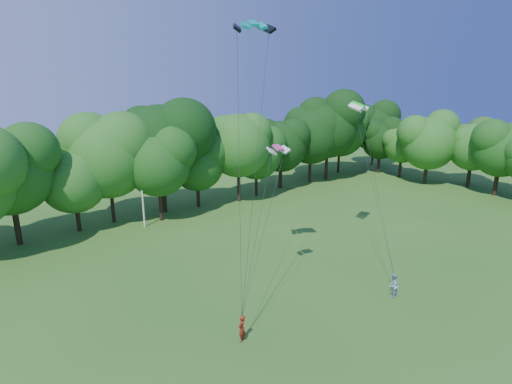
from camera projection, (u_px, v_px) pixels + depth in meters
utility_pole at (142, 194)px, 42.49m from camera, size 1.37×0.62×7.22m
kite_flyer_left at (242, 328)px, 24.16m from camera, size 0.76×0.67×1.73m
kite_flyer_right at (393, 285)px, 29.19m from camera, size 0.95×0.78×1.83m
kite_teal at (253, 23)px, 24.86m from camera, size 2.83×2.05×0.55m
kite_green at (359, 104)px, 35.04m from camera, size 2.84×2.07×0.56m
kite_pink at (278, 148)px, 26.91m from camera, size 1.65×0.91×0.36m
tree_back_center at (160, 135)px, 46.06m from camera, size 10.27×10.27×14.94m
tree_back_east at (311, 129)px, 65.62m from camera, size 8.56×8.56×12.44m
tree_flank_east at (474, 142)px, 59.39m from camera, size 7.30×7.30×10.62m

